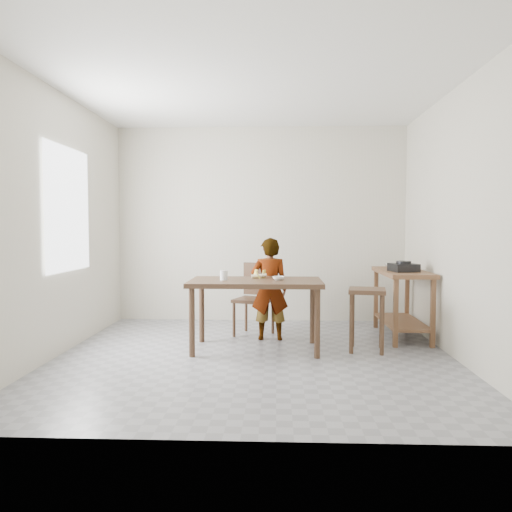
{
  "coord_description": "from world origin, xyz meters",
  "views": [
    {
      "loc": [
        0.22,
        -4.98,
        1.31
      ],
      "look_at": [
        0.0,
        0.4,
        1.0
      ],
      "focal_mm": 35.0,
      "sensor_mm": 36.0,
      "label": 1
    }
  ],
  "objects_px": {
    "child": "(270,289)",
    "dining_chair": "(254,300)",
    "prep_counter": "(402,304)",
    "stool": "(367,320)",
    "dining_table": "(256,315)"
  },
  "relations": [
    {
      "from": "child",
      "to": "dining_chair",
      "type": "height_order",
      "value": "child"
    },
    {
      "from": "prep_counter",
      "to": "stool",
      "type": "height_order",
      "value": "prep_counter"
    },
    {
      "from": "dining_table",
      "to": "child",
      "type": "height_order",
      "value": "child"
    },
    {
      "from": "dining_chair",
      "to": "stool",
      "type": "bearing_deg",
      "value": -10.0
    },
    {
      "from": "child",
      "to": "dining_chair",
      "type": "relative_size",
      "value": 1.37
    },
    {
      "from": "dining_table",
      "to": "dining_chair",
      "type": "xyz_separation_m",
      "value": [
        -0.05,
        0.71,
        0.06
      ]
    },
    {
      "from": "prep_counter",
      "to": "stool",
      "type": "xyz_separation_m",
      "value": [
        -0.54,
        -0.7,
        -0.07
      ]
    },
    {
      "from": "dining_table",
      "to": "prep_counter",
      "type": "height_order",
      "value": "prep_counter"
    },
    {
      "from": "dining_chair",
      "to": "stool",
      "type": "xyz_separation_m",
      "value": [
        1.23,
        -0.72,
        -0.1
      ]
    },
    {
      "from": "dining_chair",
      "to": "child",
      "type": "bearing_deg",
      "value": -28.92
    },
    {
      "from": "dining_table",
      "to": "dining_chair",
      "type": "distance_m",
      "value": 0.72
    },
    {
      "from": "prep_counter",
      "to": "stool",
      "type": "relative_size",
      "value": 1.81
    },
    {
      "from": "child",
      "to": "dining_chair",
      "type": "distance_m",
      "value": 0.34
    },
    {
      "from": "stool",
      "to": "prep_counter",
      "type": "bearing_deg",
      "value": 52.47
    },
    {
      "from": "child",
      "to": "dining_table",
      "type": "bearing_deg",
      "value": 72.17
    }
  ]
}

